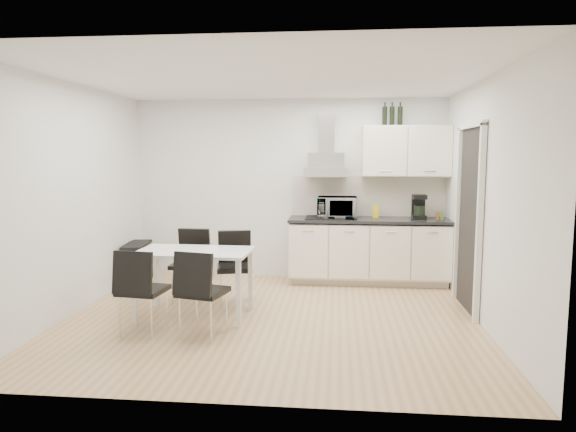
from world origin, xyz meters
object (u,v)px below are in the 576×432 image
at_px(kitchenette, 371,224).
at_px(chair_near_right, 203,293).
at_px(floor_speaker, 204,265).
at_px(chair_near_left, 143,291).
at_px(chair_far_left, 190,266).
at_px(guitar_amp, 137,263).
at_px(dining_table, 194,259).
at_px(chair_far_right, 235,269).

height_order(kitchenette, chair_near_right, kitchenette).
xyz_separation_m(chair_near_right, floor_speaker, (-0.67, 2.52, -0.27)).
xyz_separation_m(chair_near_left, chair_near_right, (0.62, -0.01, 0.00)).
relative_size(kitchenette, chair_far_left, 2.86).
bearing_deg(chair_far_left, floor_speaker, -80.00).
distance_m(kitchenette, guitar_amp, 3.34).
relative_size(kitchenette, dining_table, 1.99).
xyz_separation_m(dining_table, guitar_amp, (-1.23, 1.39, -0.37)).
relative_size(dining_table, chair_near_right, 1.44).
relative_size(chair_far_left, guitar_amp, 1.23).
distance_m(chair_far_right, chair_near_left, 1.31).
distance_m(kitchenette, dining_table, 2.70).
distance_m(chair_near_left, chair_near_right, 0.62).
bearing_deg(chair_far_left, chair_near_left, 85.93).
height_order(dining_table, chair_far_right, chair_far_right).
bearing_deg(dining_table, chair_far_right, 56.14).
relative_size(kitchenette, floor_speaker, 7.59).
xyz_separation_m(kitchenette, chair_far_left, (-2.28, -1.15, -0.39)).
relative_size(chair_near_left, floor_speaker, 2.65).
relative_size(kitchenette, chair_near_right, 2.86).
distance_m(dining_table, floor_speaker, 2.02).
bearing_deg(chair_near_right, kitchenette, 65.91).
xyz_separation_m(chair_far_left, chair_near_left, (-0.13, -1.20, 0.00)).
height_order(chair_near_left, chair_near_right, same).
height_order(chair_far_left, floor_speaker, chair_far_left).
relative_size(chair_far_left, chair_far_right, 1.00).
bearing_deg(chair_near_right, guitar_amp, 139.65).
relative_size(kitchenette, chair_far_right, 2.86).
distance_m(dining_table, chair_far_left, 0.67).
height_order(dining_table, chair_far_left, chair_far_left).
height_order(chair_far_right, guitar_amp, chair_far_right).
height_order(dining_table, chair_near_left, chair_near_left).
distance_m(chair_far_left, floor_speaker, 1.36).
height_order(guitar_amp, floor_speaker, guitar_amp).
bearing_deg(chair_far_right, guitar_amp, -41.78).
xyz_separation_m(kitchenette, guitar_amp, (-3.28, -0.35, -0.55)).
bearing_deg(kitchenette, chair_far_right, -143.45).
xyz_separation_m(chair_far_left, chair_far_right, (0.58, -0.11, 0.00)).
bearing_deg(dining_table, chair_near_right, -64.84).
bearing_deg(chair_near_right, chair_far_right, 98.05).
bearing_deg(guitar_amp, chair_far_left, -46.44).
xyz_separation_m(kitchenette, chair_near_left, (-2.41, -2.35, -0.39)).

